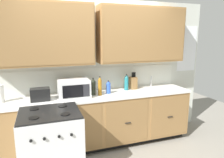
# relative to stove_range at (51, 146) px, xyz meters

# --- Properties ---
(ground_plane) EXTENTS (8.10, 8.10, 0.00)m
(ground_plane) POSITION_rel_stove_range_xyz_m (0.82, 0.33, -0.47)
(ground_plane) COLOR gray
(wall_unit) EXTENTS (4.44, 0.40, 2.50)m
(wall_unit) POSITION_rel_stove_range_xyz_m (0.82, 0.83, 1.20)
(wall_unit) COLOR silver
(wall_unit) RESTS_ON ground_plane
(counter_run) EXTENTS (3.27, 0.64, 0.93)m
(counter_run) POSITION_rel_stove_range_xyz_m (0.82, 0.63, 0.01)
(counter_run) COLOR black
(counter_run) RESTS_ON ground_plane
(stove_range) EXTENTS (0.76, 0.68, 0.95)m
(stove_range) POSITION_rel_stove_range_xyz_m (0.00, 0.00, 0.00)
(stove_range) COLOR white
(stove_range) RESTS_ON ground_plane
(microwave) EXTENTS (0.48, 0.37, 0.28)m
(microwave) POSITION_rel_stove_range_xyz_m (0.41, 0.60, 0.60)
(microwave) COLOR white
(microwave) RESTS_ON counter_run
(toaster) EXTENTS (0.28, 0.18, 0.19)m
(toaster) POSITION_rel_stove_range_xyz_m (-0.10, 0.58, 0.55)
(toaster) COLOR black
(toaster) RESTS_ON counter_run
(knife_block) EXTENTS (0.11, 0.14, 0.31)m
(knife_block) POSITION_rel_stove_range_xyz_m (1.52, 0.78, 0.57)
(knife_block) COLOR olive
(knife_block) RESTS_ON counter_run
(sink_faucet) EXTENTS (0.02, 0.02, 0.20)m
(sink_faucet) POSITION_rel_stove_range_xyz_m (1.93, 0.84, 0.56)
(sink_faucet) COLOR #B2B5BA
(sink_faucet) RESTS_ON counter_run
(paper_towel_roll) EXTENTS (0.12, 0.12, 0.26)m
(paper_towel_roll) POSITION_rel_stove_range_xyz_m (-0.65, 0.67, 0.59)
(paper_towel_roll) COLOR white
(paper_towel_roll) RESTS_ON counter_run
(bottle_amber) EXTENTS (0.06, 0.06, 0.31)m
(bottle_amber) POSITION_rel_stove_range_xyz_m (0.83, 0.57, 0.61)
(bottle_amber) COLOR #9E6619
(bottle_amber) RESTS_ON counter_run
(bottle_teal) EXTENTS (0.07, 0.07, 0.29)m
(bottle_teal) POSITION_rel_stove_range_xyz_m (1.37, 0.74, 0.60)
(bottle_teal) COLOR #1E707A
(bottle_teal) RESTS_ON counter_run
(bottle_blue) EXTENTS (0.07, 0.07, 0.22)m
(bottle_blue) POSITION_rel_stove_range_xyz_m (0.99, 0.63, 0.56)
(bottle_blue) COLOR blue
(bottle_blue) RESTS_ON counter_run
(bottle_dark) EXTENTS (0.08, 0.08, 0.28)m
(bottle_dark) POSITION_rel_stove_range_xyz_m (0.73, 0.63, 0.59)
(bottle_dark) COLOR black
(bottle_dark) RESTS_ON counter_run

